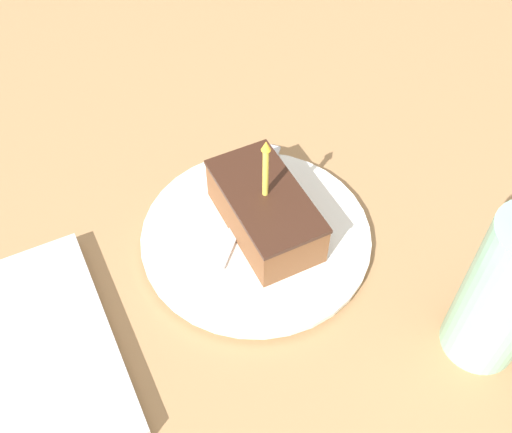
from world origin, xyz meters
TOP-DOWN VIEW (x-y plane):
  - ground_plane at (0.00, 0.00)m, footprint 2.40×2.40m
  - plate at (-0.02, -0.01)m, footprint 0.25×0.25m
  - cake_slice at (-0.01, -0.01)m, footprint 0.07×0.14m
  - fork at (0.00, 0.04)m, footprint 0.14×0.15m
  - bottle at (0.12, -0.21)m, footprint 0.07×0.07m

SIDE VIEW (x-z plane):
  - ground_plane at x=0.00m, z-range -0.04..0.00m
  - plate at x=-0.02m, z-range 0.00..0.02m
  - fork at x=0.00m, z-range 0.02..0.02m
  - cake_slice at x=-0.01m, z-range -0.02..0.11m
  - bottle at x=0.12m, z-range -0.02..0.21m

